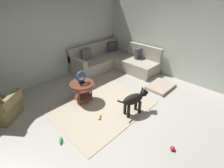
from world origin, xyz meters
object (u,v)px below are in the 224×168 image
sectional_couch (114,61)px  torus_sculpture (81,77)px  dog (134,100)px  dog_toy_ball (172,148)px  dog_toy_rope (100,117)px  dog_toy_bone (61,140)px  side_table (82,87)px  dog_bed_mat (161,86)px

sectional_couch → torus_sculpture: sectional_couch is taller
dog → dog_toy_ball: size_ratio=9.33×
torus_sculpture → dog_toy_ball: 2.45m
dog_toy_ball → dog_toy_rope: (-0.35, 1.56, -0.02)m
torus_sculpture → dog: (0.54, -1.21, -0.33)m
sectional_couch → dog_toy_rope: size_ratio=15.32×
dog → dog_toy_rope: (-0.68, 0.43, -0.35)m
dog_toy_bone → dog: bearing=-16.1°
dog_toy_bone → dog_toy_rope: bearing=-2.8°
torus_sculpture → sectional_couch: bearing=22.7°
torus_sculpture → dog_toy_bone: (-1.10, -0.74, -0.68)m
torus_sculpture → dog_toy_rope: size_ratio=2.22×
side_table → torus_sculpture: bearing=0.0°
dog_toy_ball → dog_toy_bone: 2.07m
torus_sculpture → dog_toy_bone: bearing=-146.0°
dog → dog_toy_bone: size_ratio=4.61×
side_table → dog: size_ratio=0.72×
dog → dog_bed_mat: bearing=110.3°
side_table → dog: 1.33m
torus_sculpture → dog_toy_bone: size_ratio=1.81×
dog_toy_rope → dog_toy_bone: size_ratio=0.82×
torus_sculpture → dog_bed_mat: torus_sculpture is taller
sectional_couch → side_table: size_ratio=3.75×
dog → torus_sculpture: bearing=-140.7°
dog_toy_rope → dog_toy_bone: dog_toy_bone is taller
dog → sectional_couch: bearing=159.7°
dog → dog_toy_ball: (-0.33, -1.13, -0.33)m
dog_toy_bone → side_table: bearing=34.0°
dog_toy_ball → dog_bed_mat: bearing=34.9°
side_table → dog_bed_mat: size_ratio=0.75×
dog_toy_ball → dog_toy_bone: dog_toy_ball is taller
side_table → dog: dog is taller
sectional_couch → side_table: 2.19m
torus_sculpture → dog_toy_rope: bearing=-100.2°
sectional_couch → dog_toy_bone: size_ratio=12.50×
dog_toy_ball → dog_toy_rope: dog_toy_ball is taller
dog_toy_ball → sectional_couch: bearing=60.4°
side_table → dog_toy_rope: (-0.14, -0.79, -0.39)m
sectional_couch → dog_toy_ball: bearing=-119.6°
dog_bed_mat → dog: (-1.47, -0.12, 0.33)m
sectional_couch → dog_bed_mat: (-0.01, -1.93, -0.25)m
dog_toy_rope → dog: bearing=-32.1°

